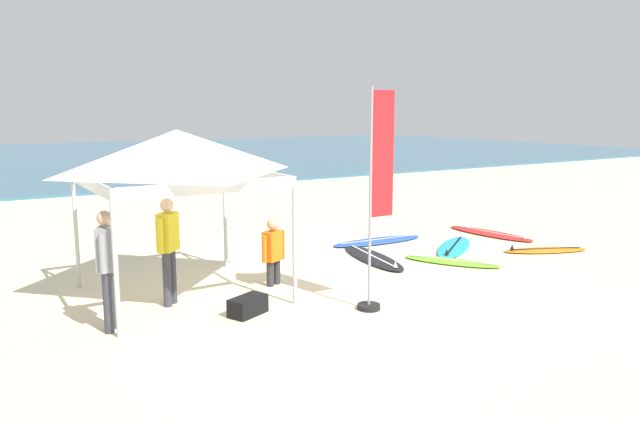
# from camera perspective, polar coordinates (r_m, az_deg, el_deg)

# --- Properties ---
(ground_plane) EXTENTS (80.00, 80.00, 0.00)m
(ground_plane) POSITION_cam_1_polar(r_m,az_deg,el_deg) (10.95, 2.31, -6.55)
(ground_plane) COLOR beige
(sea) EXTENTS (80.00, 36.00, 0.10)m
(sea) POSITION_cam_1_polar(r_m,az_deg,el_deg) (41.47, -23.67, 4.72)
(sea) COLOR #386B84
(sea) RESTS_ON ground
(canopy_tent) EXTENTS (2.87, 2.87, 2.75)m
(canopy_tent) POSITION_cam_1_polar(r_m,az_deg,el_deg) (10.08, -13.22, 5.60)
(canopy_tent) COLOR #B7B7BC
(canopy_tent) RESTS_ON ground
(surfboard_lime) EXTENTS (1.46, 1.95, 0.19)m
(surfboard_lime) POSITION_cam_1_polar(r_m,az_deg,el_deg) (12.62, 12.15, -4.40)
(surfboard_lime) COLOR #7AD12D
(surfboard_lime) RESTS_ON ground
(surfboard_blue) EXTENTS (2.41, 0.75, 0.19)m
(surfboard_blue) POSITION_cam_1_polar(r_m,az_deg,el_deg) (14.30, 5.44, -2.56)
(surfboard_blue) COLOR blue
(surfboard_blue) RESTS_ON ground
(surfboard_red) EXTENTS (0.90, 2.46, 0.19)m
(surfboard_red) POSITION_cam_1_polar(r_m,az_deg,el_deg) (15.67, 15.65, -1.80)
(surfboard_red) COLOR red
(surfboard_red) RESTS_ON ground
(surfboard_orange) EXTENTS (1.94, 1.23, 0.19)m
(surfboard_orange) POSITION_cam_1_polar(r_m,az_deg,el_deg) (14.19, 20.32, -3.23)
(surfboard_orange) COLOR orange
(surfboard_orange) RESTS_ON ground
(surfboard_cyan) EXTENTS (2.22, 1.87, 0.19)m
(surfboard_cyan) POSITION_cam_1_polar(r_m,az_deg,el_deg) (13.93, 12.43, -3.07)
(surfboard_cyan) COLOR #23B2CC
(surfboard_cyan) RESTS_ON ground
(surfboard_black) EXTENTS (1.07, 2.47, 0.19)m
(surfboard_black) POSITION_cam_1_polar(r_m,az_deg,el_deg) (12.69, 4.98, -4.13)
(surfboard_black) COLOR black
(surfboard_black) RESTS_ON ground
(person_grey) EXTENTS (0.35, 0.51, 1.71)m
(person_grey) POSITION_cam_1_polar(r_m,az_deg,el_deg) (8.91, -19.31, -4.32)
(person_grey) COLOR #383842
(person_grey) RESTS_ON ground
(person_yellow) EXTENTS (0.41, 0.42, 1.71)m
(person_yellow) POSITION_cam_1_polar(r_m,az_deg,el_deg) (9.82, -14.02, -2.78)
(person_yellow) COLOR #383842
(person_yellow) RESTS_ON ground
(person_orange) EXTENTS (0.51, 0.34, 1.20)m
(person_orange) POSITION_cam_1_polar(r_m,az_deg,el_deg) (10.71, -4.40, -3.31)
(person_orange) COLOR #2D2D33
(person_orange) RESTS_ON ground
(banner_flag) EXTENTS (0.60, 0.36, 3.40)m
(banner_flag) POSITION_cam_1_polar(r_m,az_deg,el_deg) (9.30, 5.28, 0.45)
(banner_flag) COLOR #99999E
(banner_flag) RESTS_ON ground
(gear_bag_near_tent) EXTENTS (0.68, 0.54, 0.28)m
(gear_bag_near_tent) POSITION_cam_1_polar(r_m,az_deg,el_deg) (9.35, -6.77, -8.58)
(gear_bag_near_tent) COLOR black
(gear_bag_near_tent) RESTS_ON ground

